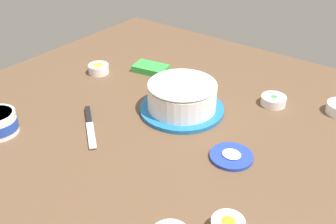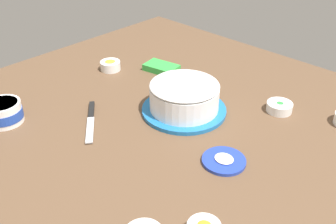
{
  "view_description": "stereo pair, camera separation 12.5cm",
  "coord_description": "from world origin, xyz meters",
  "views": [
    {
      "loc": [
        -0.64,
        0.8,
        0.7
      ],
      "look_at": [
        -0.0,
        -0.04,
        0.04
      ],
      "focal_mm": 41.8,
      "sensor_mm": 36.0,
      "label": 1
    },
    {
      "loc": [
        -0.74,
        0.72,
        0.7
      ],
      "look_at": [
        -0.0,
        -0.04,
        0.04
      ],
      "focal_mm": 41.8,
      "sensor_mm": 36.0,
      "label": 2
    }
  ],
  "objects": [
    {
      "name": "spreading_knife",
      "position": [
        0.19,
        0.12,
        0.01
      ],
      "size": [
        0.2,
        0.16,
        0.01
      ],
      "color": "silver",
      "rests_on": "ground_plane"
    },
    {
      "name": "ground_plane",
      "position": [
        0.0,
        0.0,
        0.0
      ],
      "size": [
        1.54,
        1.54,
        0.0
      ],
      "primitive_type": "plane",
      "color": "brown"
    },
    {
      "name": "frosted_cake",
      "position": [
        -0.0,
        -0.12,
        0.05
      ],
      "size": [
        0.28,
        0.28,
        0.12
      ],
      "color": "#1E6BB2",
      "rests_on": "ground_plane"
    },
    {
      "name": "frosting_tub_lid",
      "position": [
        -0.26,
        -0.0,
        0.01
      ],
      "size": [
        0.12,
        0.12,
        0.02
      ],
      "color": "#233DAD",
      "rests_on": "ground_plane"
    },
    {
      "name": "sprinkle_bowl_green",
      "position": [
        -0.23,
        -0.35,
        0.02
      ],
      "size": [
        0.09,
        0.09,
        0.03
      ],
      "color": "white",
      "rests_on": "ground_plane"
    },
    {
      "name": "sprinkle_bowl_yellow",
      "position": [
        0.43,
        -0.16,
        0.02
      ],
      "size": [
        0.08,
        0.08,
        0.04
      ],
      "color": "white",
      "rests_on": "ground_plane"
    },
    {
      "name": "candy_box_lower",
      "position": [
        0.28,
        -0.29,
        0.01
      ],
      "size": [
        0.15,
        0.1,
        0.03
      ],
      "primitive_type": "cube",
      "rotation": [
        0.0,
        0.0,
        0.19
      ],
      "color": "green",
      "rests_on": "ground_plane"
    },
    {
      "name": "frosting_tub",
      "position": [
        0.38,
        0.32,
        0.04
      ],
      "size": [
        0.12,
        0.12,
        0.07
      ],
      "color": "white",
      "rests_on": "ground_plane"
    }
  ]
}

